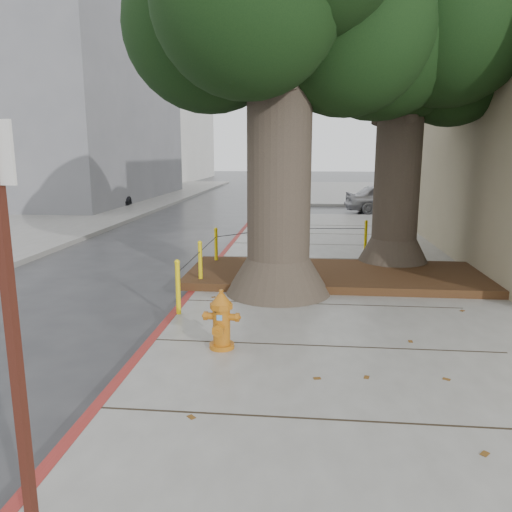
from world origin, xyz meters
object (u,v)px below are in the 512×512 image
Objects in this scene: signpost at (11,315)px; car_dark at (121,195)px; car_silver at (388,198)px; fire_hydrant at (221,320)px.

signpost is 0.78× the size of car_dark.
signpost is 22.07m from car_silver.
car_silver reaches higher than fire_hydrant.
car_dark is (-8.07, 23.31, -1.25)m from signpost.
car_dark is at bearing 118.46° from signpost.
car_silver is (5.83, 21.26, -1.10)m from signpost.
signpost is 0.71× the size of car_silver.
car_silver is 1.10× the size of car_dark.
signpost is at bearing -99.44° from fire_hydrant.
car_dark reaches higher than fire_hydrant.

